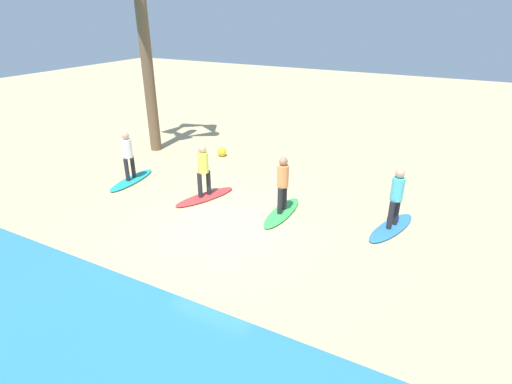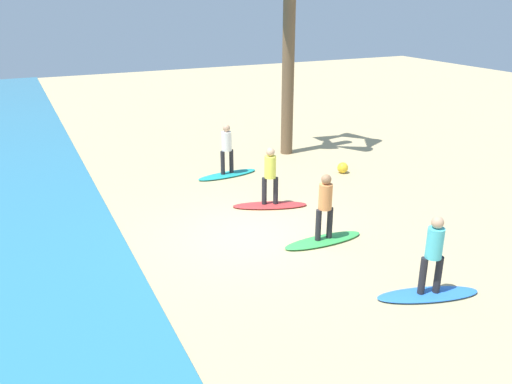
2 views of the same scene
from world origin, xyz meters
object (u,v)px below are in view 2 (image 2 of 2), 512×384
surfboard_teal (227,175)px  beach_ball (343,168)px  surfboard_red (270,205)px  surfer_red (270,172)px  surfboard_blue (428,294)px  surfer_green (325,202)px  surfboard_green (323,240)px  surfer_teal (227,146)px  surfer_blue (434,250)px

surfboard_teal → beach_ball: beach_ball is taller
surfboard_red → surfer_red: 0.99m
surfboard_red → beach_ball: (1.60, -3.54, 0.14)m
surfer_red → surfboard_teal: (2.98, 0.06, -0.99)m
surfboard_blue → surfer_green: surfer_green is taller
surfboard_green → surfer_green: 0.99m
surfer_teal → surfboard_red: bearing=-178.8°
surfboard_teal → surfboard_blue: bearing=89.7°
surfboard_blue → surfer_blue: size_ratio=1.28×
surfboard_blue → beach_ball: bearing=-94.6°
surfboard_blue → surfboard_teal: bearing=-67.7°
surfboard_green → surfer_teal: surfer_teal is taller
beach_ball → surfboard_red: bearing=114.3°
surfer_blue → surfboard_teal: (8.49, 0.79, -0.99)m
surfboard_blue → surfer_red: size_ratio=1.28×
surfboard_red → surfer_red: size_ratio=1.28×
surfboard_blue → surfer_red: surfer_red is taller
surfboard_green → surfboard_teal: size_ratio=1.00×
surfer_red → surfer_green: bearing=-176.5°
surfboard_teal → surfer_green: bearing=86.7°
surfer_blue → surfboard_red: size_ratio=0.78×
surfer_red → surfboard_teal: bearing=1.2°
surfer_red → surfboard_blue: bearing=-172.5°
surfer_blue → surfer_red: (5.51, 0.73, 0.00)m
surfboard_blue → surfboard_red: (5.51, 0.73, 0.00)m
surfer_red → surfboard_teal: 3.14m
surfboard_red → beach_ball: bearing=-134.7°
surfboard_blue → surfboard_green: same height
surfer_green → surfer_teal: bearing=2.3°
surfer_red → beach_ball: bearing=-65.7°
surfer_green → surfboard_green: bearing=90.0°
surfer_green → surfboard_blue: bearing=-169.1°
surfer_blue → surfboard_green: (2.96, 0.57, -0.99)m
surfer_green → surfer_teal: size_ratio=1.00×
surfboard_teal → surfer_red: bearing=85.7°
surfboard_blue → surfer_red: (5.51, 0.73, 0.99)m
surfer_red → surfer_teal: bearing=1.2°
surfer_blue → surfboard_teal: size_ratio=0.78×
surfer_green → beach_ball: 5.43m
surfer_blue → surfer_teal: size_ratio=1.00×
surfboard_blue → beach_ball: 7.65m
surfboard_blue → surfer_teal: bearing=-67.7°
surfer_blue → surfer_green: same height
surfboard_blue → surfboard_red: same height
surfboard_teal → surfer_teal: bearing=70.4°
surfer_green → surfer_teal: same height
surfer_green → surfboard_teal: 5.63m
surfboard_green → surfboard_teal: 5.54m
surfer_blue → surfboard_green: size_ratio=0.78×
surfboard_green → surfer_red: 2.74m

